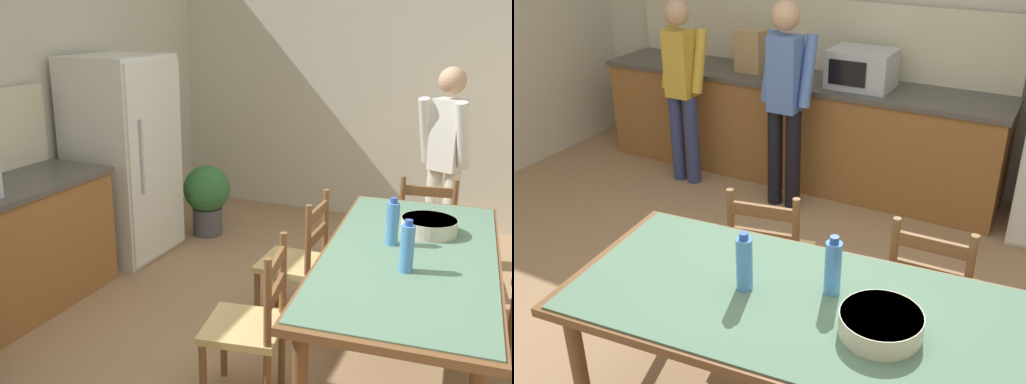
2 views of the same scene
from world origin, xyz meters
The scene contains 14 objects.
ground_plane centered at (0.00, 0.00, 0.00)m, with size 8.32×8.32×0.00m, color #9E7A56.
wall_back centered at (0.00, 2.66, 1.45)m, with size 6.52×0.12×2.90m, color beige.
kitchen_counter centered at (-0.91, 2.23, 0.46)m, with size 3.58×0.66×0.91m.
counter_splashback centered at (-0.90, 2.54, 1.21)m, with size 3.54×0.03×0.60m, color beige.
microwave centered at (-0.31, 2.21, 1.06)m, with size 0.50×0.39×0.30m.
paper_bag centered at (-1.32, 2.20, 1.09)m, with size 0.24×0.16×0.36m, color tan.
dining_table centered at (0.39, -0.42, 0.70)m, with size 2.07×1.09×0.78m.
bottle_near_centre centered at (0.15, -0.44, 0.91)m, with size 0.07×0.07×0.27m.
bottle_off_centre centered at (0.48, -0.29, 0.91)m, with size 0.07×0.07×0.27m.
serving_bowl centered at (0.75, -0.45, 0.84)m, with size 0.32×0.32×0.09m.
chair_side_far_right centered at (0.77, 0.37, 0.44)m, with size 0.43×0.41×0.91m.
chair_side_far_left centered at (-0.12, 0.29, 0.44)m, with size 0.49×0.47×0.91m.
person_at_sink centered at (-1.70, 1.71, 0.88)m, with size 0.39×0.27×1.56m.
person_at_counter centered at (-0.73, 1.69, 0.91)m, with size 0.41×0.28×1.62m.
Camera 2 is at (1.22, -2.25, 2.28)m, focal length 42.00 mm.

